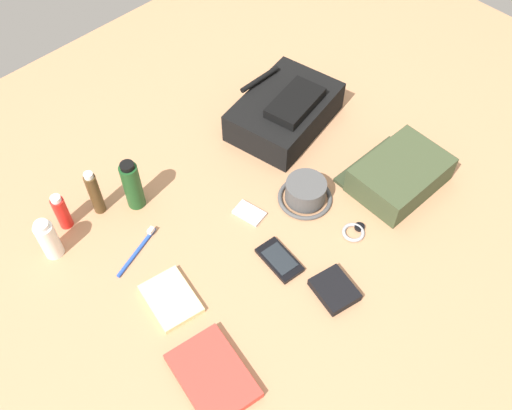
{
  "coord_description": "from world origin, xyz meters",
  "views": [
    {
      "loc": [
        -0.66,
        -0.68,
        1.31
      ],
      "look_at": [
        0.0,
        0.0,
        0.04
      ],
      "focal_mm": 40.54,
      "sensor_mm": 36.0,
      "label": 1
    }
  ],
  "objects_px": {
    "cell_phone": "(279,260)",
    "cologne_bottle": "(95,193)",
    "toiletry_pouch": "(399,174)",
    "toothpaste_tube": "(48,239)",
    "wristwatch": "(354,232)",
    "paperback_novel": "(213,376)",
    "backpack": "(285,111)",
    "shampoo_bottle": "(132,185)",
    "wallet": "(334,290)",
    "media_player": "(249,213)",
    "notepad": "(171,299)",
    "toothbrush": "(139,249)",
    "sunscreen_spray": "(62,212)",
    "bucket_hat": "(306,193)"
  },
  "relations": [
    {
      "from": "toiletry_pouch",
      "to": "wallet",
      "type": "distance_m",
      "value": 0.41
    },
    {
      "from": "wallet",
      "to": "media_player",
      "type": "bearing_deg",
      "value": 99.89
    },
    {
      "from": "wristwatch",
      "to": "cell_phone",
      "type": "bearing_deg",
      "value": 159.47
    },
    {
      "from": "toiletry_pouch",
      "to": "cell_phone",
      "type": "xyz_separation_m",
      "value": [
        -0.43,
        0.05,
        -0.04
      ]
    },
    {
      "from": "media_player",
      "to": "wallet",
      "type": "xyz_separation_m",
      "value": [
        -0.01,
        -0.33,
        0.01
      ]
    },
    {
      "from": "wristwatch",
      "to": "notepad",
      "type": "xyz_separation_m",
      "value": [
        -0.49,
        0.19,
        0.0
      ]
    },
    {
      "from": "toiletry_pouch",
      "to": "media_player",
      "type": "relative_size",
      "value": 2.93
    },
    {
      "from": "bucket_hat",
      "to": "shampoo_bottle",
      "type": "distance_m",
      "value": 0.48
    },
    {
      "from": "wristwatch",
      "to": "notepad",
      "type": "height_order",
      "value": "notepad"
    },
    {
      "from": "toothpaste_tube",
      "to": "paperback_novel",
      "type": "distance_m",
      "value": 0.56
    },
    {
      "from": "toiletry_pouch",
      "to": "cell_phone",
      "type": "relative_size",
      "value": 2.01
    },
    {
      "from": "sunscreen_spray",
      "to": "wristwatch",
      "type": "relative_size",
      "value": 1.72
    },
    {
      "from": "toothpaste_tube",
      "to": "cologne_bottle",
      "type": "bearing_deg",
      "value": 11.1
    },
    {
      "from": "toothpaste_tube",
      "to": "media_player",
      "type": "distance_m",
      "value": 0.53
    },
    {
      "from": "cell_phone",
      "to": "notepad",
      "type": "distance_m",
      "value": 0.3
    },
    {
      "from": "toiletry_pouch",
      "to": "sunscreen_spray",
      "type": "xyz_separation_m",
      "value": [
        -0.77,
        0.54,
        0.02
      ]
    },
    {
      "from": "toiletry_pouch",
      "to": "shampoo_bottle",
      "type": "relative_size",
      "value": 1.61
    },
    {
      "from": "media_player",
      "to": "toothbrush",
      "type": "height_order",
      "value": "toothbrush"
    },
    {
      "from": "cologne_bottle",
      "to": "shampoo_bottle",
      "type": "distance_m",
      "value": 0.1
    },
    {
      "from": "toiletry_pouch",
      "to": "cologne_bottle",
      "type": "height_order",
      "value": "cologne_bottle"
    },
    {
      "from": "toiletry_pouch",
      "to": "toothbrush",
      "type": "relative_size",
      "value": 1.66
    },
    {
      "from": "wristwatch",
      "to": "toothbrush",
      "type": "xyz_separation_m",
      "value": [
        -0.45,
        0.36,
        0.0
      ]
    },
    {
      "from": "toothpaste_tube",
      "to": "shampoo_bottle",
      "type": "height_order",
      "value": "shampoo_bottle"
    },
    {
      "from": "toothpaste_tube",
      "to": "wristwatch",
      "type": "bearing_deg",
      "value": -39.69
    },
    {
      "from": "shampoo_bottle",
      "to": "toothpaste_tube",
      "type": "bearing_deg",
      "value": 175.5
    },
    {
      "from": "cell_phone",
      "to": "shampoo_bottle",
      "type": "bearing_deg",
      "value": 110.18
    },
    {
      "from": "shampoo_bottle",
      "to": "notepad",
      "type": "height_order",
      "value": "shampoo_bottle"
    },
    {
      "from": "wristwatch",
      "to": "wallet",
      "type": "height_order",
      "value": "wallet"
    },
    {
      "from": "sunscreen_spray",
      "to": "cologne_bottle",
      "type": "relative_size",
      "value": 0.78
    },
    {
      "from": "wristwatch",
      "to": "toothpaste_tube",
      "type": "bearing_deg",
      "value": 140.31
    },
    {
      "from": "backpack",
      "to": "wristwatch",
      "type": "relative_size",
      "value": 5.3
    },
    {
      "from": "cologne_bottle",
      "to": "wallet",
      "type": "xyz_separation_m",
      "value": [
        0.27,
        -0.63,
        -0.06
      ]
    },
    {
      "from": "cologne_bottle",
      "to": "cell_phone",
      "type": "relative_size",
      "value": 1.16
    },
    {
      "from": "cologne_bottle",
      "to": "shampoo_bottle",
      "type": "relative_size",
      "value": 0.93
    },
    {
      "from": "bucket_hat",
      "to": "toothpaste_tube",
      "type": "relative_size",
      "value": 1.18
    },
    {
      "from": "toiletry_pouch",
      "to": "shampoo_bottle",
      "type": "height_order",
      "value": "shampoo_bottle"
    },
    {
      "from": "toothpaste_tube",
      "to": "paperback_novel",
      "type": "bearing_deg",
      "value": -82.17
    },
    {
      "from": "wristwatch",
      "to": "backpack",
      "type": "bearing_deg",
      "value": 68.94
    },
    {
      "from": "sunscreen_spray",
      "to": "wristwatch",
      "type": "bearing_deg",
      "value": -46.21
    },
    {
      "from": "media_player",
      "to": "wallet",
      "type": "distance_m",
      "value": 0.33
    },
    {
      "from": "backpack",
      "to": "notepad",
      "type": "xyz_separation_m",
      "value": [
        -0.65,
        -0.23,
        -0.05
      ]
    },
    {
      "from": "paperback_novel",
      "to": "cell_phone",
      "type": "relative_size",
      "value": 1.69
    },
    {
      "from": "bucket_hat",
      "to": "media_player",
      "type": "bearing_deg",
      "value": 154.55
    },
    {
      "from": "backpack",
      "to": "wallet",
      "type": "relative_size",
      "value": 3.42
    },
    {
      "from": "toiletry_pouch",
      "to": "wallet",
      "type": "xyz_separation_m",
      "value": [
        -0.4,
        -0.11,
        -0.03
      ]
    },
    {
      "from": "sunscreen_spray",
      "to": "shampoo_bottle",
      "type": "relative_size",
      "value": 0.73
    },
    {
      "from": "toiletry_pouch",
      "to": "wristwatch",
      "type": "distance_m",
      "value": 0.23
    },
    {
      "from": "toiletry_pouch",
      "to": "cologne_bottle",
      "type": "bearing_deg",
      "value": 142.21
    },
    {
      "from": "cell_phone",
      "to": "cologne_bottle",
      "type": "bearing_deg",
      "value": 117.12
    },
    {
      "from": "sunscreen_spray",
      "to": "media_player",
      "type": "distance_m",
      "value": 0.51
    }
  ]
}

